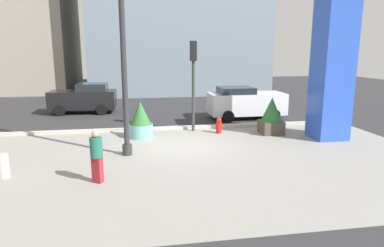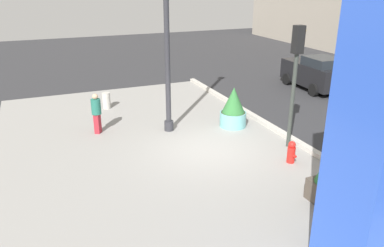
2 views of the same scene
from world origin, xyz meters
TOP-DOWN VIEW (x-y plane):
  - ground_plane at (0.00, 4.00)m, footprint 60.00×60.00m
  - plaza_pavement at (0.00, -2.00)m, footprint 18.00×10.00m
  - curb_strip at (0.00, 3.12)m, footprint 18.00×0.24m
  - lamp_post at (-2.21, -0.71)m, footprint 0.44×0.44m
  - art_pillar_blue at (6.44, 0.37)m, footprint 1.37×1.37m
  - potted_plant_curbside at (-1.65, 1.83)m, footprint 1.06×1.06m
  - potted_plant_by_pillar at (4.32, 1.55)m, footprint 0.98×0.98m
  - fire_hydrant at (1.95, 2.01)m, footprint 0.36×0.26m
  - concrete_bollard at (-5.90, -2.44)m, footprint 0.36×0.36m
  - traffic_light_corner at (0.86, 2.71)m, footprint 0.28×0.42m
  - car_passing_lane at (-4.91, 8.57)m, footprint 3.98×2.08m
  - pedestrian_on_sidewalk at (-3.03, -3.32)m, footprint 0.49×0.49m

SIDE VIEW (x-z plane):
  - ground_plane at x=0.00m, z-range 0.00..0.00m
  - plaza_pavement at x=0.00m, z-range -0.01..0.01m
  - curb_strip at x=0.00m, z-range 0.00..0.16m
  - fire_hydrant at x=1.95m, z-range -0.01..0.74m
  - concrete_bollard at x=-5.90m, z-range 0.00..0.75m
  - potted_plant_curbside at x=-1.65m, z-range -0.06..1.56m
  - potted_plant_by_pillar at x=4.32m, z-range -0.02..1.68m
  - pedestrian_on_sidewalk at x=-3.03m, z-range 0.08..1.66m
  - car_passing_lane at x=-4.91m, z-range 0.00..1.81m
  - traffic_light_corner at x=0.86m, z-range 0.76..4.98m
  - art_pillar_blue at x=6.44m, z-range 0.00..6.10m
  - lamp_post at x=-2.21m, z-range -0.09..7.62m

